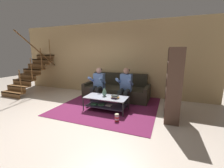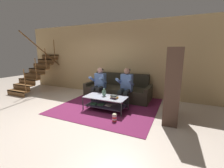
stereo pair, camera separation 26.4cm
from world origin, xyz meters
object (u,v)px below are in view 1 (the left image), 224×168
(coffee_table, at_px, (106,101))
(vase, at_px, (104,93))
(bookshelf, at_px, (174,92))
(person_seated_right, at_px, (125,85))
(popcorn_tub, at_px, (117,117))
(couch, at_px, (117,90))
(book_stack, at_px, (115,97))
(person_seated_left, at_px, (98,83))

(coffee_table, distance_m, vase, 0.26)
(vase, xyz_separation_m, bookshelf, (1.95, 0.19, 0.16))
(person_seated_right, distance_m, popcorn_tub, 1.46)
(vase, bearing_deg, popcorn_tub, -45.71)
(coffee_table, relative_size, popcorn_tub, 6.05)
(couch, relative_size, popcorn_tub, 11.66)
(person_seated_right, bearing_deg, vase, -123.47)
(coffee_table, bearing_deg, popcorn_tub, -46.33)
(couch, bearing_deg, bookshelf, -28.19)
(vase, height_order, popcorn_tub, vase)
(book_stack, bearing_deg, person_seated_left, 140.44)
(popcorn_tub, bearing_deg, couch, 109.80)
(couch, distance_m, coffee_table, 1.33)
(person_seated_left, relative_size, coffee_table, 0.94)
(bookshelf, xyz_separation_m, popcorn_tub, (-1.32, -0.84, -0.59))
(couch, bearing_deg, person_seated_left, -131.01)
(vase, distance_m, book_stack, 0.40)
(coffee_table, height_order, vase, vase)
(couch, relative_size, person_seated_left, 2.05)
(bookshelf, bearing_deg, couch, 151.81)
(book_stack, relative_size, bookshelf, 0.13)
(person_seated_right, xyz_separation_m, book_stack, (-0.07, -0.79, -0.20))
(vase, xyz_separation_m, book_stack, (0.39, -0.10, -0.06))
(person_seated_right, distance_m, vase, 0.83)
(vase, bearing_deg, book_stack, -14.71)
(coffee_table, height_order, popcorn_tub, coffee_table)
(book_stack, bearing_deg, popcorn_tub, -65.55)
(popcorn_tub, bearing_deg, book_stack, 114.45)
(book_stack, bearing_deg, coffee_table, 171.56)
(person_seated_right, bearing_deg, coffee_table, -117.71)
(vase, xyz_separation_m, popcorn_tub, (0.64, -0.65, -0.42))
(couch, relative_size, bookshelf, 1.33)
(vase, height_order, book_stack, vase)
(coffee_table, relative_size, bookshelf, 0.69)
(person_seated_left, xyz_separation_m, book_stack, (0.95, -0.78, -0.19))
(couch, xyz_separation_m, popcorn_tub, (0.69, -1.92, -0.19))
(person_seated_right, height_order, vase, person_seated_right)
(vase, distance_m, popcorn_tub, 1.00)
(person_seated_left, height_order, popcorn_tub, person_seated_left)
(couch, xyz_separation_m, person_seated_left, (-0.51, -0.58, 0.36))
(person_seated_left, height_order, bookshelf, bookshelf)
(book_stack, distance_m, popcorn_tub, 0.71)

